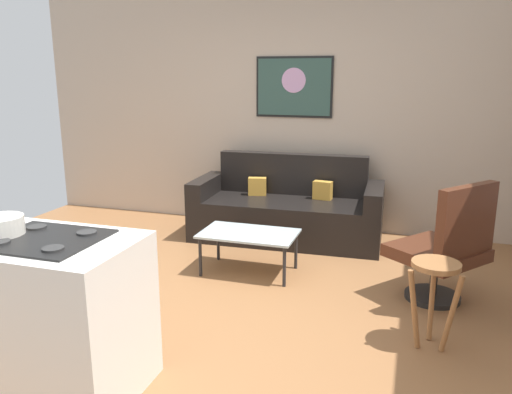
{
  "coord_description": "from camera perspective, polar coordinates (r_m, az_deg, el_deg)",
  "views": [
    {
      "loc": [
        1.38,
        -3.32,
        1.78
      ],
      "look_at": [
        0.05,
        0.9,
        0.7
      ],
      "focal_mm": 35.39,
      "sensor_mm": 36.0,
      "label": 1
    }
  ],
  "objects": [
    {
      "name": "couch",
      "position": [
        5.57,
        3.54,
        -1.64
      ],
      "size": [
        2.07,
        0.89,
        0.91
      ],
      "color": "black",
      "rests_on": "ground"
    },
    {
      "name": "ground",
      "position": [
        4.02,
        -4.6,
        -12.95
      ],
      "size": [
        6.4,
        6.4,
        0.04
      ],
      "primitive_type": "cube",
      "color": "#90603A"
    },
    {
      "name": "armchair",
      "position": [
        4.22,
        20.72,
        -5.27
      ],
      "size": [
        0.86,
        0.87,
        0.99
      ],
      "color": "black",
      "rests_on": "ground"
    },
    {
      "name": "kitchen_counter",
      "position": [
        3.32,
        -25.8,
        -11.31
      ],
      "size": [
        1.55,
        0.68,
        0.92
      ],
      "color": "white",
      "rests_on": "ground"
    },
    {
      "name": "mixing_bowl",
      "position": [
        3.14,
        -26.89,
        -3.04
      ],
      "size": [
        0.25,
        0.25,
        0.11
      ],
      "color": "silver",
      "rests_on": "kitchen_counter"
    },
    {
      "name": "bar_stool",
      "position": [
        3.53,
        19.55,
        -9.0
      ],
      "size": [
        0.36,
        0.35,
        0.6
      ],
      "color": "#99653A",
      "rests_on": "ground"
    },
    {
      "name": "wall_painting",
      "position": [
        5.86,
        4.3,
        12.3
      ],
      "size": [
        0.89,
        0.03,
        0.68
      ],
      "color": "black"
    },
    {
      "name": "back_wall",
      "position": [
        5.92,
        4.1,
        10.02
      ],
      "size": [
        6.4,
        0.05,
        2.8
      ],
      "primitive_type": "cube",
      "color": "#BBA792",
      "rests_on": "ground"
    },
    {
      "name": "coffee_table",
      "position": [
        4.6,
        -0.8,
        -4.45
      ],
      "size": [
        0.87,
        0.52,
        0.38
      ],
      "color": "silver",
      "rests_on": "ground"
    }
  ]
}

